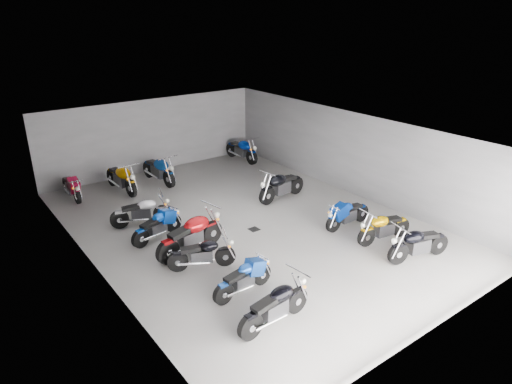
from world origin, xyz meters
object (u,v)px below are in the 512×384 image
(motorcycle_right_b, at_px, (384,227))
(motorcycle_right_e, at_px, (281,186))
(motorcycle_left_b, at_px, (244,278))
(motorcycle_left_f, at_px, (142,212))
(motorcycle_back_a, at_px, (71,187))
(motorcycle_back_b, at_px, (121,178))
(motorcycle_right_c, at_px, (347,214))
(motorcycle_left_c, at_px, (202,254))
(motorcycle_right_a, at_px, (418,244))
(drain_grate, at_px, (254,229))
(motorcycle_left_e, at_px, (158,226))
(motorcycle_left_a, at_px, (275,306))
(motorcycle_back_c, at_px, (159,170))
(motorcycle_back_f, at_px, (242,150))
(motorcycle_left_d, at_px, (191,235))

(motorcycle_right_b, distance_m, motorcycle_right_e, 4.55)
(motorcycle_left_b, distance_m, motorcycle_right_b, 5.13)
(motorcycle_left_f, bearing_deg, motorcycle_back_a, -144.74)
(motorcycle_back_b, bearing_deg, motorcycle_right_c, 117.58)
(motorcycle_left_c, height_order, motorcycle_right_e, motorcycle_right_e)
(motorcycle_right_a, relative_size, motorcycle_back_a, 1.05)
(drain_grate, height_order, motorcycle_left_e, motorcycle_left_e)
(motorcycle_right_b, bearing_deg, motorcycle_right_e, 13.11)
(motorcycle_left_a, bearing_deg, motorcycle_right_b, 97.68)
(motorcycle_left_a, xyz_separation_m, motorcycle_left_f, (-0.30, 6.74, -0.01))
(motorcycle_left_b, xyz_separation_m, motorcycle_left_c, (-0.22, 1.68, 0.01))
(motorcycle_left_e, relative_size, motorcycle_right_b, 0.94)
(motorcycle_left_c, distance_m, motorcycle_left_e, 2.37)
(motorcycle_left_e, relative_size, motorcycle_right_a, 0.91)
(motorcycle_right_a, height_order, motorcycle_right_b, motorcycle_right_a)
(drain_grate, relative_size, motorcycle_back_c, 0.14)
(motorcycle_left_f, relative_size, motorcycle_right_a, 0.95)
(motorcycle_right_c, relative_size, motorcycle_back_a, 0.99)
(motorcycle_back_c, bearing_deg, motorcycle_right_b, 105.02)
(motorcycle_left_a, xyz_separation_m, motorcycle_right_e, (4.89, 5.69, 0.05))
(drain_grate, xyz_separation_m, motorcycle_right_c, (2.62, -1.67, 0.46))
(motorcycle_left_e, height_order, motorcycle_right_e, motorcycle_right_e)
(motorcycle_left_b, distance_m, motorcycle_back_b, 8.66)
(motorcycle_back_f, bearing_deg, motorcycle_left_e, 34.08)
(motorcycle_left_b, xyz_separation_m, motorcycle_back_a, (-1.63, 9.11, 0.03))
(drain_grate, distance_m, motorcycle_right_a, 5.14)
(motorcycle_back_c, bearing_deg, motorcycle_left_c, 68.58)
(motorcycle_back_a, height_order, motorcycle_back_c, motorcycle_back_c)
(motorcycle_right_a, bearing_deg, motorcycle_back_a, 45.51)
(drain_grate, distance_m, motorcycle_left_c, 2.84)
(motorcycle_back_b, height_order, motorcycle_back_f, motorcycle_back_b)
(motorcycle_left_e, height_order, motorcycle_right_b, motorcycle_right_b)
(motorcycle_back_f, bearing_deg, motorcycle_left_a, 55.97)
(motorcycle_right_e, bearing_deg, motorcycle_left_b, 125.38)
(motorcycle_left_c, height_order, motorcycle_back_a, motorcycle_back_a)
(motorcycle_right_c, distance_m, motorcycle_right_e, 3.16)
(motorcycle_right_b, relative_size, motorcycle_back_b, 0.86)
(motorcycle_right_a, bearing_deg, motorcycle_left_e, 57.77)
(motorcycle_left_b, xyz_separation_m, motorcycle_right_c, (4.99, 1.09, 0.02))
(motorcycle_left_a, bearing_deg, drain_grate, 144.54)
(motorcycle_right_a, relative_size, motorcycle_right_e, 0.91)
(drain_grate, distance_m, motorcycle_right_e, 2.85)
(motorcycle_left_b, bearing_deg, motorcycle_left_d, 175.11)
(motorcycle_left_c, bearing_deg, motorcycle_back_f, 162.37)
(motorcycle_left_e, xyz_separation_m, motorcycle_right_a, (5.47, -5.65, 0.04))
(drain_grate, bearing_deg, motorcycle_left_f, 137.99)
(motorcycle_left_c, distance_m, motorcycle_left_f, 3.62)
(drain_grate, height_order, motorcycle_left_c, motorcycle_left_c)
(motorcycle_left_b, relative_size, motorcycle_back_c, 0.79)
(motorcycle_left_a, height_order, motorcycle_back_b, motorcycle_back_b)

